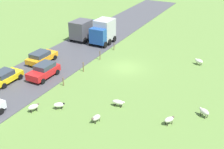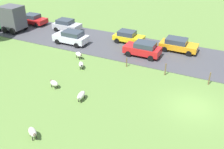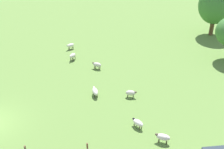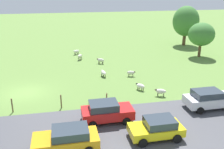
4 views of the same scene
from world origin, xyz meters
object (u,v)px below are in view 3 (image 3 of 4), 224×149
at_px(sheep_5, 73,56).
at_px(tree_1, 216,5).
at_px(sheep_6, 71,45).
at_px(sheep_2, 97,65).
at_px(sheep_4, 138,123).
at_px(sheep_0, 95,91).
at_px(sheep_3, 163,137).
at_px(sheep_1, 131,93).

distance_m(sheep_5, tree_1, 20.95).
relative_size(sheep_6, tree_1, 0.16).
bearing_deg(sheep_2, sheep_4, 13.82).
height_order(sheep_0, sheep_3, sheep_3).
relative_size(sheep_2, sheep_5, 0.98).
height_order(sheep_4, tree_1, tree_1).
height_order(sheep_0, sheep_6, sheep_6).
relative_size(sheep_4, tree_1, 0.15).
xyz_separation_m(sheep_1, sheep_4, (4.33, -0.19, -0.01)).
bearing_deg(sheep_0, tree_1, 128.59).
height_order(sheep_5, sheep_6, sheep_5).
bearing_deg(sheep_2, sheep_3, 18.28).
distance_m(sheep_2, sheep_3, 12.88).
height_order(sheep_1, sheep_5, sheep_5).
bearing_deg(sheep_2, sheep_6, -152.49).
distance_m(sheep_1, sheep_4, 4.33).
height_order(sheep_2, sheep_3, same).
relative_size(sheep_5, sheep_6, 1.03).
bearing_deg(sheep_1, sheep_2, -155.50).
bearing_deg(sheep_3, sheep_2, -161.72).
xyz_separation_m(sheep_2, tree_1, (-8.62, 16.99, 3.83)).
relative_size(sheep_3, sheep_5, 1.03).
bearing_deg(sheep_5, sheep_1, 32.44).
bearing_deg(sheep_0, sheep_1, 79.24).
bearing_deg(sheep_4, sheep_1, 177.44).
height_order(sheep_2, sheep_5, sheep_5).
height_order(sheep_1, sheep_2, sheep_2).
relative_size(sheep_4, sheep_6, 0.99).
xyz_separation_m(sheep_4, sheep_5, (-12.87, -5.24, 0.10)).
xyz_separation_m(sheep_1, tree_1, (-14.62, 14.25, 3.88)).
xyz_separation_m(sheep_1, sheep_2, (-6.00, -2.73, 0.05)).
distance_m(sheep_1, sheep_5, 10.13).
distance_m(sheep_3, sheep_6, 19.31).
bearing_deg(sheep_3, sheep_5, -155.48).
distance_m(sheep_4, sheep_6, 17.01).
distance_m(sheep_5, sheep_6, 3.22).
bearing_deg(sheep_3, sheep_1, -168.15).
bearing_deg(sheep_5, tree_1, 107.14).
xyz_separation_m(sheep_5, sheep_6, (-3.21, -0.30, -0.04)).
height_order(sheep_3, sheep_4, sheep_3).
bearing_deg(sheep_6, sheep_0, 12.40).
height_order(sheep_6, tree_1, tree_1).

